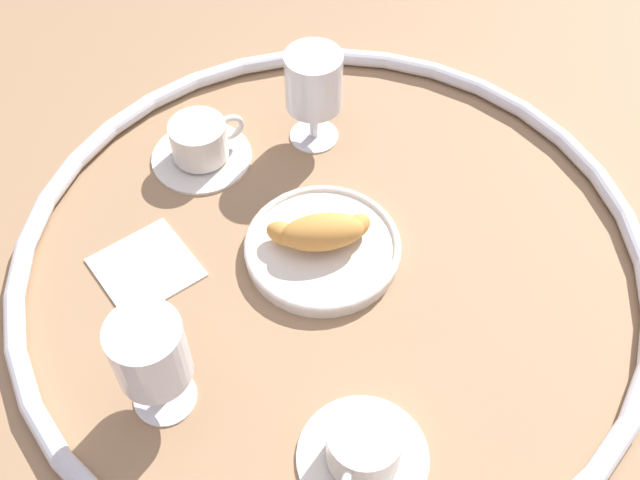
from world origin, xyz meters
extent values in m
plane|color=#997551|center=(0.00, 0.00, 0.00)|extent=(2.20, 2.20, 0.00)
torus|color=silver|center=(0.00, 0.00, 0.01)|extent=(0.77, 0.77, 0.02)
cylinder|color=silver|center=(0.00, 0.02, 0.01)|extent=(0.19, 0.19, 0.02)
torus|color=silver|center=(0.00, 0.02, 0.02)|extent=(0.19, 0.19, 0.01)
ellipsoid|color=#CC893D|center=(0.00, 0.02, 0.04)|extent=(0.11, 0.10, 0.04)
ellipsoid|color=#CC893D|center=(0.04, 0.00, 0.03)|extent=(0.04, 0.03, 0.03)
ellipsoid|color=#CC893D|center=(-0.03, 0.05, 0.03)|extent=(0.04, 0.05, 0.03)
cylinder|color=silver|center=(-0.01, 0.25, 0.00)|extent=(0.14, 0.14, 0.01)
cylinder|color=silver|center=(-0.01, 0.25, 0.03)|extent=(0.08, 0.08, 0.05)
cylinder|color=brown|center=(-0.01, 0.25, 0.06)|extent=(0.07, 0.07, 0.01)
torus|color=silver|center=(0.03, 0.23, 0.04)|extent=(0.04, 0.02, 0.04)
cylinder|color=silver|center=(-0.15, -0.20, 0.00)|extent=(0.14, 0.14, 0.01)
cylinder|color=silver|center=(-0.15, -0.20, 0.03)|extent=(0.08, 0.08, 0.05)
cylinder|color=#937A60|center=(-0.15, -0.20, 0.06)|extent=(0.07, 0.07, 0.01)
cylinder|color=white|center=(0.13, 0.17, 0.00)|extent=(0.07, 0.07, 0.01)
cylinder|color=white|center=(0.13, 0.17, 0.03)|extent=(0.01, 0.01, 0.05)
cylinder|color=white|center=(0.13, 0.17, 0.10)|extent=(0.08, 0.08, 0.08)
cylinder|color=yellow|center=(0.13, 0.17, 0.09)|extent=(0.07, 0.07, 0.06)
cylinder|color=white|center=(-0.26, -0.01, 0.00)|extent=(0.07, 0.07, 0.01)
cylinder|color=white|center=(-0.26, -0.01, 0.03)|extent=(0.01, 0.01, 0.05)
cylinder|color=white|center=(-0.26, -0.01, 0.10)|extent=(0.08, 0.08, 0.08)
cylinder|color=yellow|center=(-0.26, -0.01, 0.09)|extent=(0.07, 0.07, 0.05)
cube|color=silver|center=(-0.17, 0.15, 0.00)|extent=(0.12, 0.12, 0.01)
camera|label=1|loc=(-0.38, -0.39, 0.75)|focal=42.54mm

